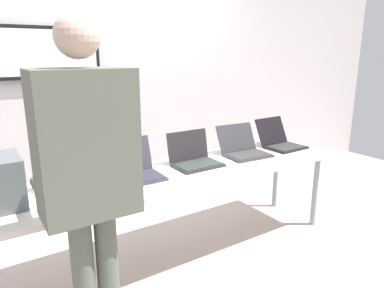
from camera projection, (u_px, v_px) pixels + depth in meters
ground at (177, 258)px, 2.86m from camera, size 8.00×8.00×0.04m
back_wall at (115, 85)px, 3.43m from camera, size 8.00×0.11×2.57m
workbench at (176, 177)px, 2.68m from camera, size 2.94×0.70×0.73m
laptop_station_0 at (64, 183)px, 2.27m from camera, size 0.35×0.29×0.25m
laptop_station_1 at (135, 169)px, 2.53m from camera, size 0.34×0.35×0.27m
laptop_station_2 at (194, 157)px, 2.81m from camera, size 0.37×0.30×0.26m
laptop_station_3 at (244, 148)px, 3.09m from camera, size 0.40×0.40×0.25m
laptop_station_4 at (280, 141)px, 3.35m from camera, size 0.36×0.40×0.26m
person at (87, 169)px, 1.63m from camera, size 0.44×0.58×1.77m
paper_sheet at (126, 191)px, 2.28m from camera, size 0.26×0.33×0.00m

